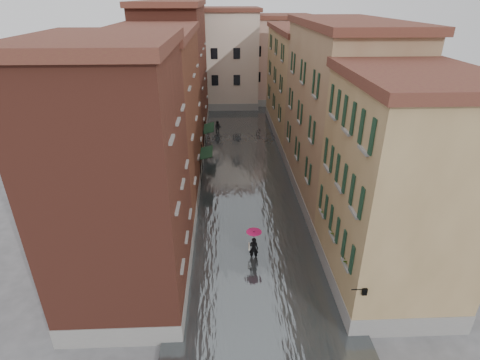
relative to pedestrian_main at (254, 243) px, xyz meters
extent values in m
plane|color=#535255|center=(0.14, -0.28, -1.27)|extent=(120.00, 120.00, 0.00)
cube|color=#494F51|center=(0.14, 12.72, -1.17)|extent=(10.00, 60.00, 0.20)
cube|color=brown|center=(-6.86, -2.28, 5.23)|extent=(6.00, 8.00, 13.00)
cube|color=brown|center=(-6.86, 8.72, 4.98)|extent=(6.00, 14.00, 12.50)
cube|color=brown|center=(-6.86, 23.72, 5.73)|extent=(6.00, 16.00, 14.00)
cube|color=olive|center=(7.14, -2.28, 4.48)|extent=(6.00, 8.00, 11.50)
cube|color=#9E8260|center=(7.14, 8.72, 5.23)|extent=(6.00, 14.00, 13.00)
cube|color=olive|center=(7.14, 23.72, 4.48)|extent=(6.00, 16.00, 11.50)
cube|color=beige|center=(-2.86, 37.72, 5.23)|extent=(12.00, 9.00, 13.00)
cube|color=tan|center=(6.14, 39.72, 4.73)|extent=(10.00, 9.00, 12.00)
cube|color=#16331D|center=(-3.31, 11.77, 1.28)|extent=(1.09, 2.70, 0.31)
cylinder|color=black|center=(-3.81, 10.42, 0.13)|extent=(0.06, 0.06, 2.80)
cylinder|color=black|center=(-3.81, 13.11, 0.13)|extent=(0.06, 0.06, 2.80)
cube|color=#16331D|center=(-3.31, 18.55, 1.28)|extent=(1.09, 3.16, 0.31)
cylinder|color=black|center=(-3.81, 16.98, 0.13)|extent=(0.06, 0.06, 2.80)
cylinder|color=black|center=(-3.81, 20.13, 0.13)|extent=(0.06, 0.06, 2.80)
cylinder|color=black|center=(4.19, -6.28, 1.83)|extent=(0.60, 0.05, 0.05)
cube|color=black|center=(4.49, -6.28, 1.73)|extent=(0.22, 0.22, 0.35)
cube|color=beige|center=(4.49, -6.28, 1.73)|extent=(0.14, 0.14, 0.24)
cube|color=brown|center=(4.26, -4.57, 1.88)|extent=(0.22, 0.85, 0.18)
imported|color=#265926|center=(4.26, -4.57, 2.30)|extent=(0.59, 0.51, 0.66)
cube|color=brown|center=(4.26, -2.16, 1.88)|extent=(0.22, 0.85, 0.18)
imported|color=#265926|center=(4.26, -2.16, 2.30)|extent=(0.59, 0.51, 0.66)
cube|color=brown|center=(4.26, 0.07, 1.88)|extent=(0.22, 0.85, 0.18)
imported|color=#265926|center=(4.26, 0.07, 2.30)|extent=(0.59, 0.51, 0.66)
imported|color=black|center=(0.00, 0.00, -0.47)|extent=(0.63, 0.45, 1.61)
cube|color=beige|center=(-0.28, 0.05, -0.32)|extent=(0.08, 0.30, 0.38)
cylinder|color=black|center=(0.00, 0.00, 0.08)|extent=(0.02, 0.02, 1.00)
cone|color=#BA0C4C|center=(0.00, 0.00, 0.65)|extent=(0.97, 0.97, 0.28)
imported|color=black|center=(-2.46, 24.00, -0.48)|extent=(0.87, 0.74, 1.59)
camera|label=1|loc=(-1.66, -18.91, 13.70)|focal=28.00mm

